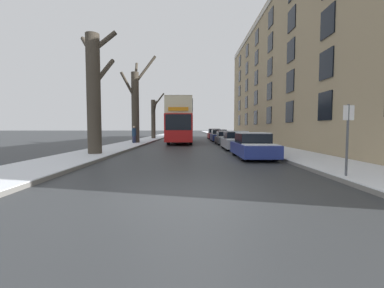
{
  "coord_description": "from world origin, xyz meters",
  "views": [
    {
      "loc": [
        0.02,
        -5.98,
        1.58
      ],
      "look_at": [
        0.07,
        16.26,
        0.2
      ],
      "focal_mm": 24.0,
      "sensor_mm": 36.0,
      "label": 1
    }
  ],
  "objects_px": {
    "bare_tree_left_1": "(135,104)",
    "pedestrian_left_sidewalk": "(134,134)",
    "street_sign_post": "(347,137)",
    "parked_car_4": "(214,134)",
    "parked_car_3": "(218,136)",
    "bare_tree_left_2": "(153,118)",
    "double_decker_bus": "(181,120)",
    "parked_car_2": "(225,138)",
    "oncoming_van": "(179,130)",
    "parked_car_0": "(252,146)",
    "bare_tree_left_0": "(93,90)",
    "parked_car_1": "(235,141)"
  },
  "relations": [
    {
      "from": "parked_car_0",
      "to": "street_sign_post",
      "type": "relative_size",
      "value": 1.83
    },
    {
      "from": "oncoming_van",
      "to": "street_sign_post",
      "type": "xyz_separation_m",
      "value": [
        6.79,
        -37.42,
        0.05
      ]
    },
    {
      "from": "bare_tree_left_0",
      "to": "parked_car_1",
      "type": "height_order",
      "value": "bare_tree_left_0"
    },
    {
      "from": "oncoming_van",
      "to": "street_sign_post",
      "type": "bearing_deg",
      "value": -79.71
    },
    {
      "from": "street_sign_post",
      "to": "parked_car_4",
      "type": "bearing_deg",
      "value": 92.71
    },
    {
      "from": "parked_car_3",
      "to": "pedestrian_left_sidewalk",
      "type": "distance_m",
      "value": 10.63
    },
    {
      "from": "parked_car_0",
      "to": "parked_car_4",
      "type": "relative_size",
      "value": 1.03
    },
    {
      "from": "bare_tree_left_1",
      "to": "double_decker_bus",
      "type": "bearing_deg",
      "value": 31.07
    },
    {
      "from": "parked_car_0",
      "to": "parked_car_2",
      "type": "relative_size",
      "value": 0.97
    },
    {
      "from": "double_decker_bus",
      "to": "pedestrian_left_sidewalk",
      "type": "height_order",
      "value": "double_decker_bus"
    },
    {
      "from": "bare_tree_left_1",
      "to": "parked_car_3",
      "type": "xyz_separation_m",
      "value": [
        8.75,
        5.33,
        -3.28
      ]
    },
    {
      "from": "bare_tree_left_2",
      "to": "oncoming_van",
      "type": "xyz_separation_m",
      "value": [
        3.17,
        9.17,
        -1.72
      ]
    },
    {
      "from": "bare_tree_left_1",
      "to": "parked_car_3",
      "type": "bearing_deg",
      "value": 31.33
    },
    {
      "from": "bare_tree_left_2",
      "to": "double_decker_bus",
      "type": "height_order",
      "value": "bare_tree_left_2"
    },
    {
      "from": "parked_car_2",
      "to": "oncoming_van",
      "type": "height_order",
      "value": "oncoming_van"
    },
    {
      "from": "parked_car_0",
      "to": "oncoming_van",
      "type": "bearing_deg",
      "value": 99.72
    },
    {
      "from": "bare_tree_left_1",
      "to": "street_sign_post",
      "type": "xyz_separation_m",
      "value": [
        10.15,
        -17.7,
        -2.62
      ]
    },
    {
      "from": "parked_car_1",
      "to": "parked_car_2",
      "type": "distance_m",
      "value": 6.11
    },
    {
      "from": "parked_car_1",
      "to": "pedestrian_left_sidewalk",
      "type": "bearing_deg",
      "value": 146.06
    },
    {
      "from": "parked_car_3",
      "to": "bare_tree_left_0",
      "type": "bearing_deg",
      "value": -118.4
    },
    {
      "from": "bare_tree_left_2",
      "to": "parked_car_4",
      "type": "bearing_deg",
      "value": 7.41
    },
    {
      "from": "parked_car_3",
      "to": "pedestrian_left_sidewalk",
      "type": "xyz_separation_m",
      "value": [
        -8.8,
        -5.95,
        0.32
      ]
    },
    {
      "from": "bare_tree_left_0",
      "to": "parked_car_4",
      "type": "xyz_separation_m",
      "value": [
        8.71,
        22.45,
        -3.0
      ]
    },
    {
      "from": "bare_tree_left_1",
      "to": "parked_car_3",
      "type": "distance_m",
      "value": 10.76
    },
    {
      "from": "bare_tree_left_1",
      "to": "pedestrian_left_sidewalk",
      "type": "distance_m",
      "value": 3.02
    },
    {
      "from": "parked_car_0",
      "to": "oncoming_van",
      "type": "xyz_separation_m",
      "value": [
        -5.4,
        31.51,
        0.64
      ]
    },
    {
      "from": "parked_car_0",
      "to": "parked_car_2",
      "type": "xyz_separation_m",
      "value": [
        0.0,
        11.35,
        -0.01
      ]
    },
    {
      "from": "parked_car_0",
      "to": "parked_car_3",
      "type": "xyz_separation_m",
      "value": [
        0.0,
        17.11,
        0.03
      ]
    },
    {
      "from": "bare_tree_left_1",
      "to": "bare_tree_left_2",
      "type": "distance_m",
      "value": 10.6
    },
    {
      "from": "parked_car_1",
      "to": "street_sign_post",
      "type": "distance_m",
      "value": 11.26
    },
    {
      "from": "double_decker_bus",
      "to": "oncoming_van",
      "type": "relative_size",
      "value": 2.3
    },
    {
      "from": "bare_tree_left_1",
      "to": "oncoming_van",
      "type": "bearing_deg",
      "value": 80.35
    },
    {
      "from": "double_decker_bus",
      "to": "oncoming_van",
      "type": "distance_m",
      "value": 17.18
    },
    {
      "from": "oncoming_van",
      "to": "bare_tree_left_2",
      "type": "bearing_deg",
      "value": -109.04
    },
    {
      "from": "parked_car_1",
      "to": "parked_car_3",
      "type": "height_order",
      "value": "parked_car_3"
    },
    {
      "from": "parked_car_2",
      "to": "oncoming_van",
      "type": "distance_m",
      "value": 20.88
    },
    {
      "from": "double_decker_bus",
      "to": "pedestrian_left_sidewalk",
      "type": "distance_m",
      "value": 5.67
    },
    {
      "from": "bare_tree_left_1",
      "to": "pedestrian_left_sidewalk",
      "type": "height_order",
      "value": "bare_tree_left_1"
    },
    {
      "from": "bare_tree_left_1",
      "to": "street_sign_post",
      "type": "bearing_deg",
      "value": -60.18
    },
    {
      "from": "parked_car_2",
      "to": "street_sign_post",
      "type": "distance_m",
      "value": 17.34
    },
    {
      "from": "bare_tree_left_0",
      "to": "street_sign_post",
      "type": "xyz_separation_m",
      "value": [
        10.1,
        -6.91,
        -2.36
      ]
    },
    {
      "from": "parked_car_4",
      "to": "oncoming_van",
      "type": "xyz_separation_m",
      "value": [
        -5.4,
        8.06,
        0.58
      ]
    },
    {
      "from": "parked_car_2",
      "to": "parked_car_4",
      "type": "relative_size",
      "value": 1.07
    },
    {
      "from": "double_decker_bus",
      "to": "pedestrian_left_sidewalk",
      "type": "relative_size",
      "value": 6.33
    },
    {
      "from": "pedestrian_left_sidewalk",
      "to": "street_sign_post",
      "type": "relative_size",
      "value": 0.79
    },
    {
      "from": "oncoming_van",
      "to": "pedestrian_left_sidewalk",
      "type": "relative_size",
      "value": 2.75
    },
    {
      "from": "parked_car_4",
      "to": "street_sign_post",
      "type": "bearing_deg",
      "value": -87.29
    },
    {
      "from": "double_decker_bus",
      "to": "pedestrian_left_sidewalk",
      "type": "bearing_deg",
      "value": -143.53
    },
    {
      "from": "parked_car_0",
      "to": "parked_car_3",
      "type": "height_order",
      "value": "parked_car_3"
    },
    {
      "from": "bare_tree_left_1",
      "to": "bare_tree_left_2",
      "type": "relative_size",
      "value": 1.36
    }
  ]
}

